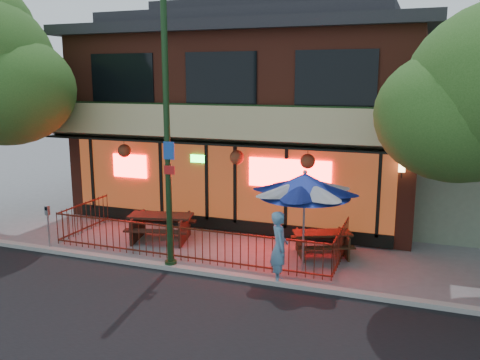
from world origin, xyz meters
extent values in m
plane|color=gray|center=(0.00, 0.00, 0.00)|extent=(80.00, 80.00, 0.00)
cube|color=#999993|center=(0.00, -0.50, 0.06)|extent=(80.00, 0.25, 0.12)
cube|color=maroon|center=(0.00, 7.20, 3.25)|extent=(12.00, 8.00, 6.50)
cube|color=#59230F|center=(0.00, 3.18, 1.65)|extent=(11.00, 0.06, 2.60)
cube|color=#FF0C0C|center=(2.30, 3.10, 2.10)|extent=(2.60, 0.04, 0.90)
cube|color=#FF0C0C|center=(-3.40, 3.10, 2.00)|extent=(1.30, 0.04, 0.80)
cube|color=tan|center=(0.00, 2.70, 3.55)|extent=(12.20, 1.33, 1.26)
cube|color=black|center=(-3.60, 3.18, 5.00)|extent=(2.40, 0.06, 1.60)
cube|color=black|center=(0.00, 3.18, 5.00)|extent=(2.40, 0.06, 1.60)
cube|color=black|center=(3.60, 3.18, 5.00)|extent=(2.40, 0.06, 1.60)
cube|color=black|center=(0.00, 3.15, 0.25)|extent=(11.00, 0.12, 0.40)
cube|color=#FFC672|center=(5.60, 3.02, 2.55)|extent=(0.18, 0.18, 0.32)
cube|color=#4E1C10|center=(0.00, 0.20, 0.95)|extent=(8.40, 0.04, 0.04)
cube|color=#4E1C10|center=(0.00, 0.20, 0.12)|extent=(8.40, 0.04, 0.04)
cube|color=#4E1C10|center=(-4.20, 1.50, 0.95)|extent=(0.04, 2.60, 0.04)
cube|color=#4E1C10|center=(4.20, 1.50, 0.95)|extent=(0.04, 2.60, 0.04)
cylinder|color=#4E1C10|center=(0.00, 0.20, 0.50)|extent=(0.02, 0.02, 1.00)
cylinder|color=#173417|center=(0.00, -0.40, 3.50)|extent=(0.16, 0.16, 7.00)
cylinder|color=#173417|center=(0.00, -0.40, 0.10)|extent=(0.32, 0.32, 0.20)
cube|color=#194CB2|center=(0.12, -0.55, 3.20)|extent=(0.30, 0.02, 0.45)
cube|color=red|center=(0.12, -0.55, 2.70)|extent=(0.30, 0.02, 0.22)
cube|color=#341B13|center=(-2.12, 1.41, 0.40)|extent=(0.39, 1.38, 0.80)
cube|color=#341B13|center=(-0.65, 1.76, 0.40)|extent=(0.39, 1.38, 0.80)
cube|color=#341B13|center=(-1.39, 1.59, 0.80)|extent=(2.08, 1.24, 0.06)
cube|color=#341B13|center=(-1.25, 1.01, 0.48)|extent=(1.96, 0.74, 0.05)
cube|color=#341B13|center=(-1.53, 2.17, 0.48)|extent=(1.96, 0.74, 0.05)
cube|color=#342212|center=(3.02, 1.72, 0.33)|extent=(0.52, 1.10, 0.67)
cube|color=#342212|center=(4.18, 2.23, 0.33)|extent=(0.52, 1.10, 0.67)
cube|color=#342212|center=(3.60, 1.97, 0.67)|extent=(1.76, 1.27, 0.05)
cube|color=#342212|center=(3.80, 1.52, 0.40)|extent=(1.59, 0.88, 0.05)
cube|color=#342212|center=(3.40, 2.43, 0.40)|extent=(1.59, 0.88, 0.05)
cylinder|color=gray|center=(3.35, 0.70, 1.24)|extent=(0.06, 0.06, 2.47)
cone|color=#1C2E9A|center=(3.35, 0.70, 2.30)|extent=(2.36, 2.36, 0.62)
sphere|color=gray|center=(3.35, 0.70, 2.64)|extent=(0.11, 0.11, 0.11)
imported|color=#5B8FB6|center=(2.99, -0.35, 0.91)|extent=(0.66, 0.79, 1.83)
cylinder|color=#989BA0|center=(-4.00, -0.40, 0.55)|extent=(0.05, 0.05, 1.10)
cube|color=#989BA0|center=(-4.00, -0.40, 1.22)|extent=(0.12, 0.10, 0.28)
cube|color=black|center=(-4.00, -0.45, 1.28)|extent=(0.08, 0.01, 0.10)
camera|label=1|loc=(6.22, -11.82, 5.01)|focal=38.00mm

